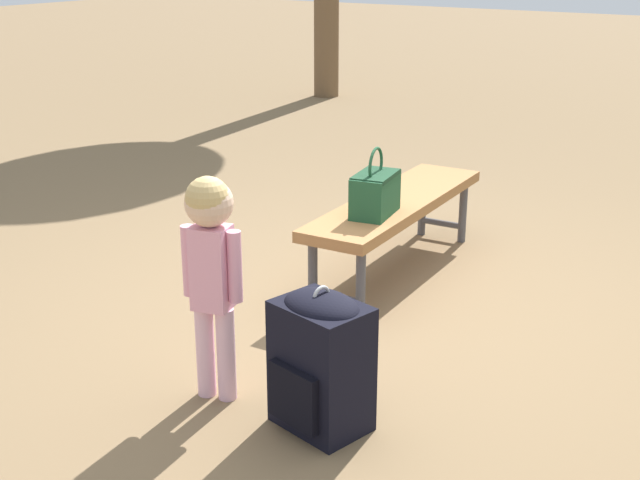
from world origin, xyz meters
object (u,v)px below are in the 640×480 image
handbag (375,192)px  backpack_large (321,358)px  park_bench (396,208)px  child_standing (211,254)px

handbag → backpack_large: bearing=21.0°
handbag → backpack_large: size_ratio=0.61×
park_bench → handbag: (0.34, 0.05, 0.18)m
child_standing → park_bench: bearing=-178.3°
child_standing → backpack_large: (-0.05, 0.49, -0.35)m
handbag → backpack_large: handbag is taller
child_standing → backpack_large: 0.61m
handbag → child_standing: bearing=0.1°
park_bench → handbag: 0.39m
park_bench → backpack_large: (1.63, 0.54, -0.09)m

